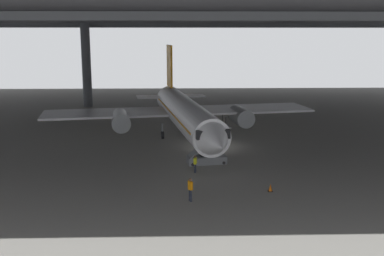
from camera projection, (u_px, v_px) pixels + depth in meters
name	position (u px, v px, depth m)	size (l,w,h in m)	color
ground_plane	(213.00, 147.00, 49.73)	(110.00, 110.00, 0.00)	gray
hangar_structure	(206.00, 16.00, 60.36)	(121.00, 99.00, 14.91)	#4C4F54
airplane_main	(185.00, 113.00, 51.61)	(32.22, 33.02, 10.51)	white
boarding_stairs	(207.00, 156.00, 43.35)	(4.17, 2.07, 4.46)	slate
crew_worker_near_nose	(190.00, 188.00, 33.38)	(0.38, 0.48, 1.76)	#232838
crew_worker_by_stairs	(195.00, 163.00, 40.36)	(0.32, 0.53, 1.56)	#232838
traffic_cone_orange	(270.00, 188.00, 35.65)	(0.36, 0.36, 0.60)	black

